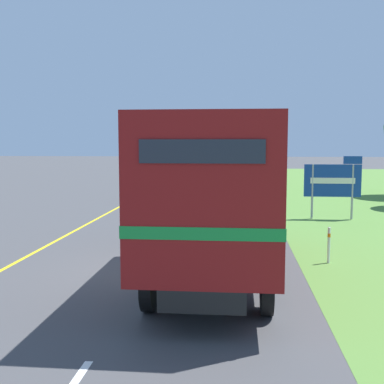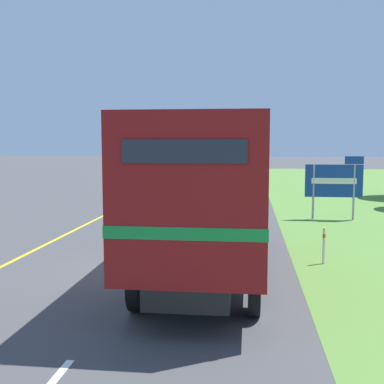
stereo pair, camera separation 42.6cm
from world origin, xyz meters
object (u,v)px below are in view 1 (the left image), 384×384
at_px(highway_sign, 334,181).
at_px(lead_car_grey_ahead, 232,170).
at_px(lead_car_white, 166,182).
at_px(delineator_post, 329,244).
at_px(lead_car_red_ahead, 200,164).
at_px(horse_trailer_truck, 215,191).

bearing_deg(highway_sign, lead_car_grey_ahead, 103.61).
bearing_deg(lead_car_grey_ahead, lead_car_white, -105.86).
xyz_separation_m(lead_car_grey_ahead, delineator_post, (2.87, -25.74, -0.51)).
xyz_separation_m(lead_car_red_ahead, highway_sign, (7.79, -29.25, 0.60)).
bearing_deg(lead_car_red_ahead, highway_sign, -75.08).
height_order(horse_trailer_truck, highway_sign, horse_trailer_truck).
distance_m(lead_car_red_ahead, delineator_post, 37.30).
height_order(lead_car_red_ahead, highway_sign, highway_sign).
relative_size(lead_car_grey_ahead, highway_sign, 1.62).
distance_m(horse_trailer_truck, lead_car_white, 15.43).
bearing_deg(lead_car_red_ahead, horse_trailer_truck, -85.02).
bearing_deg(delineator_post, lead_car_red_ahead, 99.66).
relative_size(horse_trailer_truck, highway_sign, 3.34).
xyz_separation_m(lead_car_grey_ahead, highway_sign, (4.41, -18.22, 0.56)).
bearing_deg(delineator_post, horse_trailer_truck, -153.64).
relative_size(horse_trailer_truck, lead_car_grey_ahead, 2.06).
bearing_deg(lead_car_white, lead_car_red_ahead, 89.81).
distance_m(lead_car_red_ahead, highway_sign, 30.28).
height_order(horse_trailer_truck, delineator_post, horse_trailer_truck).
bearing_deg(lead_car_grey_ahead, horse_trailer_truck, -90.11).
bearing_deg(delineator_post, highway_sign, 78.45).
xyz_separation_m(lead_car_white, delineator_post, (6.34, -13.56, -0.51)).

